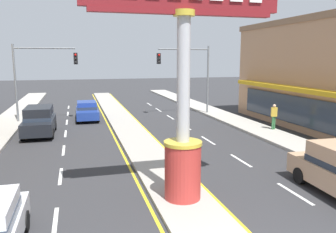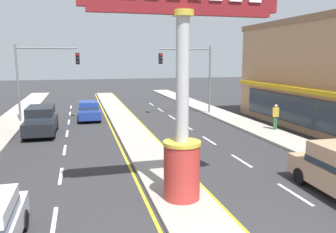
{
  "view_description": "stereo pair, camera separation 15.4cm",
  "coord_description": "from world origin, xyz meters",
  "px_view_note": "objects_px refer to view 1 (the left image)",
  "views": [
    {
      "loc": [
        -3.55,
        -5.71,
        5.12
      ],
      "look_at": [
        0.29,
        8.31,
        2.6
      ],
      "focal_mm": 36.07,
      "sensor_mm": 36.0,
      "label": 1
    },
    {
      "loc": [
        -3.4,
        -5.75,
        5.12
      ],
      "look_at": [
        0.29,
        8.31,
        2.6
      ],
      "focal_mm": 36.07,
      "sensor_mm": 36.0,
      "label": 2
    }
  ],
  "objects_px": {
    "district_sign": "(183,88)",
    "traffic_light_left_side": "(39,69)",
    "sedan_near_right_lane": "(87,110)",
    "pedestrian_near_kerb": "(274,115)",
    "suv_near_left_lane": "(39,120)",
    "traffic_light_right_side": "(190,68)"
  },
  "relations": [
    {
      "from": "traffic_light_right_side",
      "to": "sedan_near_right_lane",
      "type": "bearing_deg",
      "value": 179.0
    },
    {
      "from": "suv_near_left_lane",
      "to": "pedestrian_near_kerb",
      "type": "distance_m",
      "value": 16.12
    },
    {
      "from": "district_sign",
      "to": "traffic_light_left_side",
      "type": "relative_size",
      "value": 1.3
    },
    {
      "from": "district_sign",
      "to": "traffic_light_left_side",
      "type": "distance_m",
      "value": 18.64
    },
    {
      "from": "district_sign",
      "to": "suv_near_left_lane",
      "type": "bearing_deg",
      "value": 115.08
    },
    {
      "from": "traffic_light_left_side",
      "to": "pedestrian_near_kerb",
      "type": "xyz_separation_m",
      "value": [
        16.05,
        -8.05,
        -3.06
      ]
    },
    {
      "from": "district_sign",
      "to": "sedan_near_right_lane",
      "type": "height_order",
      "value": "district_sign"
    },
    {
      "from": "district_sign",
      "to": "suv_near_left_lane",
      "type": "xyz_separation_m",
      "value": [
        -6.02,
        12.86,
        -3.13
      ]
    },
    {
      "from": "district_sign",
      "to": "pedestrian_near_kerb",
      "type": "xyz_separation_m",
      "value": [
        9.75,
        9.49,
        -2.92
      ]
    },
    {
      "from": "pedestrian_near_kerb",
      "to": "district_sign",
      "type": "bearing_deg",
      "value": -135.77
    },
    {
      "from": "district_sign",
      "to": "traffic_light_right_side",
      "type": "xyz_separation_m",
      "value": [
        6.3,
        17.68,
        0.14
      ]
    },
    {
      "from": "district_sign",
      "to": "sedan_near_right_lane",
      "type": "relative_size",
      "value": 1.88
    },
    {
      "from": "district_sign",
      "to": "sedan_near_right_lane",
      "type": "xyz_separation_m",
      "value": [
        -2.72,
        17.84,
        -3.32
      ]
    },
    {
      "from": "traffic_light_left_side",
      "to": "pedestrian_near_kerb",
      "type": "relative_size",
      "value": 3.49
    },
    {
      "from": "traffic_light_left_side",
      "to": "traffic_light_right_side",
      "type": "distance_m",
      "value": 12.61
    },
    {
      "from": "traffic_light_right_side",
      "to": "traffic_light_left_side",
      "type": "bearing_deg",
      "value": -179.36
    },
    {
      "from": "sedan_near_right_lane",
      "to": "pedestrian_near_kerb",
      "type": "xyz_separation_m",
      "value": [
        12.47,
        -8.34,
        0.4
      ]
    },
    {
      "from": "sedan_near_right_lane",
      "to": "suv_near_left_lane",
      "type": "xyz_separation_m",
      "value": [
        -3.3,
        -4.98,
        0.2
      ]
    },
    {
      "from": "sedan_near_right_lane",
      "to": "traffic_light_left_side",
      "type": "bearing_deg",
      "value": -175.25
    },
    {
      "from": "traffic_light_left_side",
      "to": "suv_near_left_lane",
      "type": "relative_size",
      "value": 1.34
    },
    {
      "from": "traffic_light_left_side",
      "to": "sedan_near_right_lane",
      "type": "bearing_deg",
      "value": 4.75
    },
    {
      "from": "traffic_light_left_side",
      "to": "pedestrian_near_kerb",
      "type": "bearing_deg",
      "value": -26.62
    }
  ]
}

